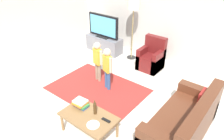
# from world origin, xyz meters

# --- Properties ---
(ground) EXTENTS (7.80, 7.80, 0.00)m
(ground) POSITION_xyz_m (0.00, 0.00, 0.00)
(ground) COLOR beige
(wall_back) EXTENTS (6.00, 0.12, 2.70)m
(wall_back) POSITION_xyz_m (0.00, 3.00, 1.35)
(wall_back) COLOR silver
(wall_back) RESTS_ON ground
(wall_left) EXTENTS (0.12, 6.00, 2.70)m
(wall_left) POSITION_xyz_m (-3.00, 0.00, 1.35)
(wall_left) COLOR silver
(wall_left) RESTS_ON ground
(area_rug) EXTENTS (2.20, 1.60, 0.01)m
(area_rug) POSITION_xyz_m (-0.40, 0.53, 0.00)
(area_rug) COLOR #9E2D28
(area_rug) RESTS_ON ground
(tv_stand) EXTENTS (1.20, 0.44, 0.50)m
(tv_stand) POSITION_xyz_m (-1.67, 2.30, 0.24)
(tv_stand) COLOR slate
(tv_stand) RESTS_ON ground
(tv) EXTENTS (1.10, 0.28, 0.71)m
(tv) POSITION_xyz_m (-1.67, 2.28, 0.85)
(tv) COLOR black
(tv) RESTS_ON tv_stand
(couch) EXTENTS (0.80, 1.80, 0.86)m
(couch) POSITION_xyz_m (1.82, 0.40, 0.29)
(couch) COLOR brown
(couch) RESTS_ON ground
(armchair) EXTENTS (0.60, 0.60, 0.90)m
(armchair) POSITION_xyz_m (0.09, 2.26, 0.30)
(armchair) COLOR maroon
(armchair) RESTS_ON ground
(floor_lamp) EXTENTS (0.36, 0.36, 1.78)m
(floor_lamp) POSITION_xyz_m (-0.71, 2.45, 1.54)
(floor_lamp) COLOR #262626
(floor_lamp) RESTS_ON ground
(child_near_tv) EXTENTS (0.34, 0.17, 1.05)m
(child_near_tv) POSITION_xyz_m (-0.66, 0.86, 0.63)
(child_near_tv) COLOR gray
(child_near_tv) RESTS_ON ground
(child_center) EXTENTS (0.33, 0.20, 1.05)m
(child_center) POSITION_xyz_m (-0.24, 0.73, 0.63)
(child_center) COLOR #33598C
(child_center) RESTS_ON ground
(coffee_table) EXTENTS (1.00, 0.60, 0.42)m
(coffee_table) POSITION_xyz_m (0.43, -0.61, 0.37)
(coffee_table) COLOR olive
(coffee_table) RESTS_ON ground
(book_stack) EXTENTS (0.28, 0.23, 0.13)m
(book_stack) POSITION_xyz_m (0.13, -0.51, 0.48)
(book_stack) COLOR #334CA5
(book_stack) RESTS_ON coffee_table
(bottle) EXTENTS (0.06, 0.06, 0.29)m
(bottle) POSITION_xyz_m (0.48, -0.49, 0.54)
(bottle) COLOR #4C3319
(bottle) RESTS_ON coffee_table
(tv_remote) EXTENTS (0.17, 0.06, 0.02)m
(tv_remote) POSITION_xyz_m (0.75, -0.51, 0.43)
(tv_remote) COLOR black
(tv_remote) RESTS_ON coffee_table
(plate) EXTENTS (0.22, 0.22, 0.02)m
(plate) POSITION_xyz_m (0.65, -0.73, 0.43)
(plate) COLOR white
(plate) RESTS_ON coffee_table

